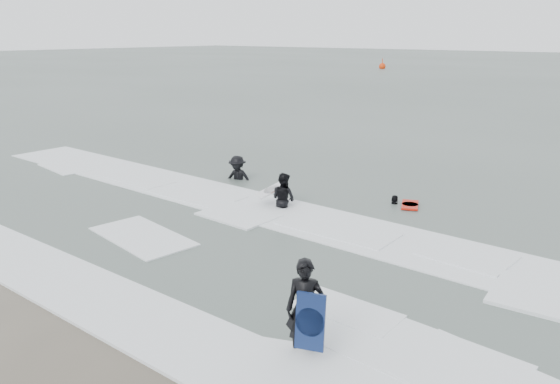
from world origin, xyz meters
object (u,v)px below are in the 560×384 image
Objects in this scene: surfer_centre at (304,355)px; surfer_breaker at (238,181)px; buoy at (382,66)px; surfer_wading at (283,208)px; surfer_right_near at (395,205)px.

surfer_breaker reaches higher than surfer_centre.
buoy is at bearing 89.04° from surfer_centre.
surfer_breaker is at bearing -65.92° from buoy.
surfer_centre reaches higher than surfer_wading.
surfer_centre is 1.08× the size of buoy.
buoy is at bearing -59.91° from surfer_wading.
surfer_centre is at bearing 135.00° from surfer_wading.
buoy reaches higher than surfer_wading.
surfer_breaker is 1.10× the size of buoy.
surfer_right_near is (2.59, 2.46, 0.00)m from surfer_wading.
surfer_centre is at bearing -57.97° from surfer_breaker.
buoy reaches higher than surfer_right_near.
surfer_centre reaches higher than surfer_right_near.
surfer_wading is at bearing -40.55° from surfer_breaker.
surfer_right_near is 68.20m from buoy.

